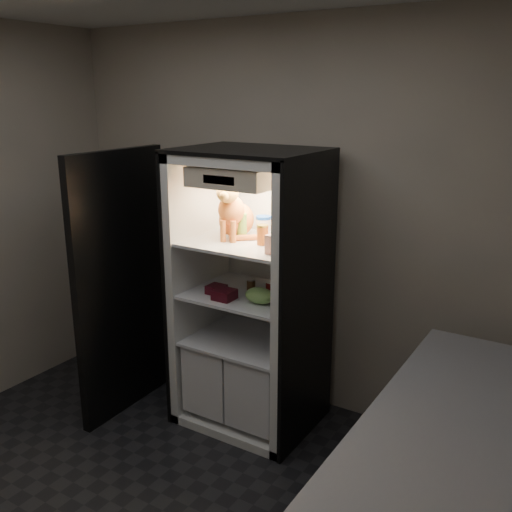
{
  "coord_description": "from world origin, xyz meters",
  "views": [
    {
      "loc": [
        1.92,
        -1.65,
        2.21
      ],
      "look_at": [
        0.07,
        1.32,
        1.2
      ],
      "focal_mm": 40.0,
      "sensor_mm": 36.0,
      "label": 1
    }
  ],
  "objects_px": {
    "berry_box_left": "(216,289)",
    "tabby_cat": "(234,214)",
    "cream_carton": "(272,244)",
    "soda_can_a": "(283,285)",
    "grape_bag": "(260,296)",
    "berry_box_right": "(224,295)",
    "parmesan_shaker": "(242,226)",
    "soda_can_c": "(271,291)",
    "mayo_tub": "(263,226)",
    "salsa_jar": "(263,235)",
    "refrigerator": "(252,311)",
    "soda_can_b": "(287,289)",
    "condiment_jar": "(251,285)",
    "pepper_jar": "(293,227)"
  },
  "relations": [
    {
      "from": "soda_can_a",
      "to": "cream_carton",
      "type": "bearing_deg",
      "value": -75.74
    },
    {
      "from": "tabby_cat",
      "to": "berry_box_left",
      "type": "relative_size",
      "value": 3.91
    },
    {
      "from": "cream_carton",
      "to": "soda_can_b",
      "type": "xyz_separation_m",
      "value": [
        -0.02,
        0.22,
        -0.35
      ]
    },
    {
      "from": "mayo_tub",
      "to": "salsa_jar",
      "type": "bearing_deg",
      "value": -60.41
    },
    {
      "from": "cream_carton",
      "to": "soda_can_c",
      "type": "relative_size",
      "value": 0.92
    },
    {
      "from": "condiment_jar",
      "to": "soda_can_a",
      "type": "bearing_deg",
      "value": 9.99
    },
    {
      "from": "soda_can_b",
      "to": "soda_can_c",
      "type": "bearing_deg",
      "value": -120.71
    },
    {
      "from": "cream_carton",
      "to": "berry_box_right",
      "type": "bearing_deg",
      "value": -177.82
    },
    {
      "from": "soda_can_c",
      "to": "condiment_jar",
      "type": "height_order",
      "value": "soda_can_c"
    },
    {
      "from": "soda_can_b",
      "to": "grape_bag",
      "type": "height_order",
      "value": "soda_can_b"
    },
    {
      "from": "mayo_tub",
      "to": "condiment_jar",
      "type": "height_order",
      "value": "mayo_tub"
    },
    {
      "from": "salsa_jar",
      "to": "parmesan_shaker",
      "type": "bearing_deg",
      "value": 165.6
    },
    {
      "from": "parmesan_shaker",
      "to": "mayo_tub",
      "type": "height_order",
      "value": "parmesan_shaker"
    },
    {
      "from": "parmesan_shaker",
      "to": "pepper_jar",
      "type": "height_order",
      "value": "pepper_jar"
    },
    {
      "from": "soda_can_c",
      "to": "berry_box_left",
      "type": "height_order",
      "value": "soda_can_c"
    },
    {
      "from": "pepper_jar",
      "to": "salsa_jar",
      "type": "bearing_deg",
      "value": -133.35
    },
    {
      "from": "refrigerator",
      "to": "soda_can_c",
      "type": "relative_size",
      "value": 15.17
    },
    {
      "from": "grape_bag",
      "to": "berry_box_left",
      "type": "distance_m",
      "value": 0.33
    },
    {
      "from": "parmesan_shaker",
      "to": "cream_carton",
      "type": "distance_m",
      "value": 0.39
    },
    {
      "from": "mayo_tub",
      "to": "soda_can_b",
      "type": "bearing_deg",
      "value": -22.91
    },
    {
      "from": "soda_can_a",
      "to": "soda_can_c",
      "type": "bearing_deg",
      "value": -95.69
    },
    {
      "from": "mayo_tub",
      "to": "grape_bag",
      "type": "relative_size",
      "value": 0.72
    },
    {
      "from": "pepper_jar",
      "to": "soda_can_b",
      "type": "height_order",
      "value": "pepper_jar"
    },
    {
      "from": "refrigerator",
      "to": "tabby_cat",
      "type": "distance_m",
      "value": 0.67
    },
    {
      "from": "soda_can_b",
      "to": "condiment_jar",
      "type": "height_order",
      "value": "soda_can_b"
    },
    {
      "from": "parmesan_shaker",
      "to": "mayo_tub",
      "type": "bearing_deg",
      "value": 56.36
    },
    {
      "from": "cream_carton",
      "to": "soda_can_b",
      "type": "relative_size",
      "value": 1.02
    },
    {
      "from": "soda_can_b",
      "to": "soda_can_c",
      "type": "xyz_separation_m",
      "value": [
        -0.06,
        -0.1,
        0.01
      ]
    },
    {
      "from": "refrigerator",
      "to": "soda_can_b",
      "type": "distance_m",
      "value": 0.34
    },
    {
      "from": "refrigerator",
      "to": "grape_bag",
      "type": "xyz_separation_m",
      "value": [
        0.17,
        -0.18,
        0.2
      ]
    },
    {
      "from": "refrigerator",
      "to": "berry_box_left",
      "type": "distance_m",
      "value": 0.3
    },
    {
      "from": "tabby_cat",
      "to": "soda_can_c",
      "type": "xyz_separation_m",
      "value": [
        0.33,
        -0.08,
        -0.45
      ]
    },
    {
      "from": "tabby_cat",
      "to": "cream_carton",
      "type": "distance_m",
      "value": 0.46
    },
    {
      "from": "mayo_tub",
      "to": "soda_can_c",
      "type": "bearing_deg",
      "value": -48.14
    },
    {
      "from": "refrigerator",
      "to": "grape_bag",
      "type": "relative_size",
      "value": 9.63
    },
    {
      "from": "parmesan_shaker",
      "to": "grape_bag",
      "type": "relative_size",
      "value": 0.87
    },
    {
      "from": "refrigerator",
      "to": "condiment_jar",
      "type": "height_order",
      "value": "refrigerator"
    },
    {
      "from": "berry_box_left",
      "to": "tabby_cat",
      "type": "bearing_deg",
      "value": 73.66
    },
    {
      "from": "salsa_jar",
      "to": "berry_box_left",
      "type": "distance_m",
      "value": 0.5
    },
    {
      "from": "cream_carton",
      "to": "soda_can_a",
      "type": "distance_m",
      "value": 0.43
    },
    {
      "from": "soda_can_a",
      "to": "grape_bag",
      "type": "xyz_separation_m",
      "value": [
        -0.05,
        -0.21,
        -0.02
      ]
    },
    {
      "from": "parmesan_shaker",
      "to": "soda_can_a",
      "type": "bearing_deg",
      "value": 13.34
    },
    {
      "from": "parmesan_shaker",
      "to": "salsa_jar",
      "type": "relative_size",
      "value": 1.33
    },
    {
      "from": "soda_can_a",
      "to": "soda_can_b",
      "type": "xyz_separation_m",
      "value": [
        0.04,
        -0.04,
        -0.01
      ]
    },
    {
      "from": "refrigerator",
      "to": "berry_box_right",
      "type": "distance_m",
      "value": 0.31
    },
    {
      "from": "mayo_tub",
      "to": "berry_box_right",
      "type": "xyz_separation_m",
      "value": [
        -0.08,
        -0.34,
        -0.39
      ]
    },
    {
      "from": "pepper_jar",
      "to": "condiment_jar",
      "type": "height_order",
      "value": "pepper_jar"
    },
    {
      "from": "refrigerator",
      "to": "soda_can_b",
      "type": "xyz_separation_m",
      "value": [
        0.27,
        -0.01,
        0.2
      ]
    },
    {
      "from": "berry_box_right",
      "to": "parmesan_shaker",
      "type": "bearing_deg",
      "value": 90.21
    },
    {
      "from": "soda_can_b",
      "to": "soda_can_c",
      "type": "distance_m",
      "value": 0.11
    }
  ]
}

